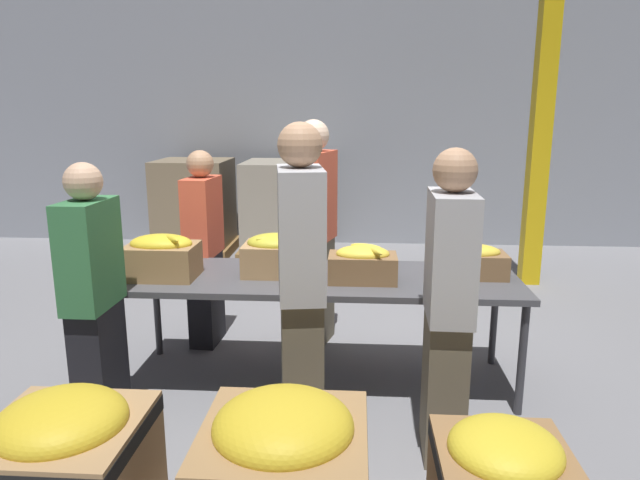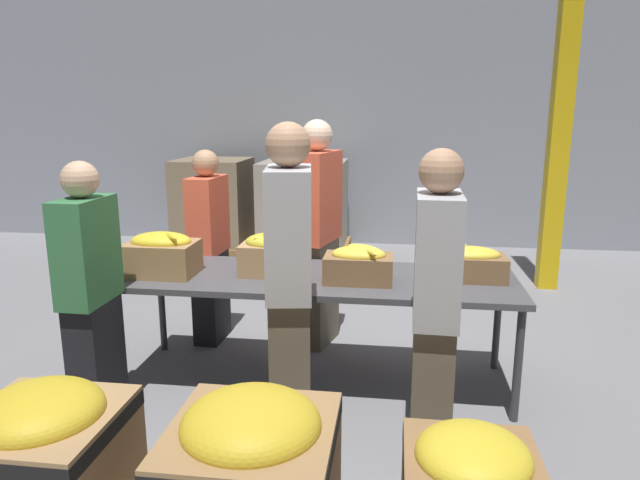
{
  "view_description": "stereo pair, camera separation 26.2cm",
  "coord_description": "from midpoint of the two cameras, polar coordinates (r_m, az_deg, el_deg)",
  "views": [
    {
      "loc": [
        0.25,
        -3.64,
        1.83
      ],
      "look_at": [
        -0.01,
        0.28,
        0.94
      ],
      "focal_mm": 32.0,
      "sensor_mm": 36.0,
      "label": 1
    },
    {
      "loc": [
        0.51,
        -3.62,
        1.83
      ],
      "look_at": [
        -0.01,
        0.28,
        0.94
      ],
      "focal_mm": 32.0,
      "sensor_mm": 36.0,
      "label": 2
    }
  ],
  "objects": [
    {
      "name": "volunteer_1",
      "position": [
        3.03,
        10.24,
        -6.85
      ],
      "size": [
        0.24,
        0.45,
        1.66
      ],
      "rotation": [
        0.0,
        0.0,
        1.54
      ],
      "color": "#6B604C",
      "rests_on": "ground_plane"
    },
    {
      "name": "banana_box_1",
      "position": [
        3.83,
        -6.39,
        -1.37
      ],
      "size": [
        0.42,
        0.33,
        0.28
      ],
      "color": "tan",
      "rests_on": "sorting_table"
    },
    {
      "name": "donation_bin_0",
      "position": [
        2.78,
        -26.62,
        -20.15
      ],
      "size": [
        0.62,
        0.62,
        0.72
      ],
      "color": "tan",
      "rests_on": "ground_plane"
    },
    {
      "name": "sorting_table",
      "position": [
        3.82,
        -2.07,
        -4.31
      ],
      "size": [
        2.64,
        0.85,
        0.76
      ],
      "color": "#4C4C51",
      "rests_on": "ground_plane"
    },
    {
      "name": "pallet_stack_0",
      "position": [
        7.62,
        -13.38,
        3.15
      ],
      "size": [
        0.98,
        0.98,
        1.22
      ],
      "color": "olive",
      "rests_on": "ground_plane"
    },
    {
      "name": "banana_box_2",
      "position": [
        3.66,
        2.25,
        -2.39
      ],
      "size": [
        0.44,
        0.29,
        0.24
      ],
      "color": "olive",
      "rests_on": "sorting_table"
    },
    {
      "name": "volunteer_2",
      "position": [
        4.58,
        -13.14,
        -0.99
      ],
      "size": [
        0.23,
        0.43,
        1.54
      ],
      "rotation": [
        0.0,
        0.0,
        -1.64
      ],
      "color": "black",
      "rests_on": "ground_plane"
    },
    {
      "name": "volunteer_3",
      "position": [
        3.15,
        -4.31,
        -4.77
      ],
      "size": [
        0.31,
        0.51,
        1.78
      ],
      "rotation": [
        0.0,
        0.0,
        1.72
      ],
      "color": "#6B604C",
      "rests_on": "ground_plane"
    },
    {
      "name": "ground_plane",
      "position": [
        4.08,
        -1.99,
        -13.86
      ],
      "size": [
        30.0,
        30.0,
        0.0
      ],
      "primitive_type": "plane",
      "color": "gray"
    },
    {
      "name": "volunteer_4",
      "position": [
        4.44,
        -2.32,
        0.4
      ],
      "size": [
        0.35,
        0.52,
        1.77
      ],
      "rotation": [
        0.0,
        0.0,
        -1.83
      ],
      "color": "#6B604C",
      "rests_on": "ground_plane"
    },
    {
      "name": "wall_back",
      "position": [
        7.93,
        1.1,
        14.03
      ],
      "size": [
        16.0,
        0.08,
        4.0
      ],
      "color": "#9399A3",
      "rests_on": "ground_plane"
    },
    {
      "name": "support_pillar",
      "position": [
        6.34,
        20.35,
        13.57
      ],
      "size": [
        0.19,
        0.19,
        4.0
      ],
      "color": "yellow",
      "rests_on": "ground_plane"
    },
    {
      "name": "banana_box_0",
      "position": [
        3.91,
        -17.4,
        -1.54
      ],
      "size": [
        0.45,
        0.33,
        0.3
      ],
      "color": "#A37A4C",
      "rests_on": "sorting_table"
    },
    {
      "name": "pallet_stack_1",
      "position": [
        7.33,
        -4.37,
        3.06
      ],
      "size": [
        1.14,
        1.14,
        1.21
      ],
      "color": "olive",
      "rests_on": "ground_plane"
    },
    {
      "name": "donation_bin_1",
      "position": [
        2.48,
        -6.89,
        -22.74
      ],
      "size": [
        0.66,
        0.66,
        0.74
      ],
      "color": "#A37A4C",
      "rests_on": "ground_plane"
    },
    {
      "name": "banana_box_3",
      "position": [
        3.86,
        12.98,
        -2.02
      ],
      "size": [
        0.45,
        0.27,
        0.24
      ],
      "color": "olive",
      "rests_on": "sorting_table"
    },
    {
      "name": "volunteer_0",
      "position": [
        3.56,
        -23.66,
        -5.58
      ],
      "size": [
        0.21,
        0.42,
        1.56
      ],
      "rotation": [
        0.0,
        0.0,
        1.56
      ],
      "color": "black",
      "rests_on": "ground_plane"
    }
  ]
}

